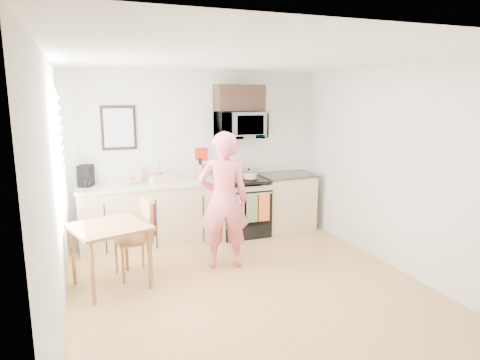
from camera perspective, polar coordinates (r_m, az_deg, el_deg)
name	(u,v)px	position (r m, az deg, el deg)	size (l,w,h in m)	color
floor	(252,291)	(5.09, 1.65, -14.57)	(4.60, 4.60, 0.00)	#A88141
back_wall	(198,154)	(6.83, -5.60, 3.46)	(4.00, 0.04, 2.60)	silver
front_wall	(398,250)	(2.77, 20.34, -8.81)	(4.00, 0.04, 2.60)	silver
left_wall	(55,195)	(4.35, -23.46, -1.87)	(0.04, 4.60, 2.60)	silver
right_wall	(400,170)	(5.73, 20.58, 1.31)	(0.04, 4.60, 2.60)	silver
ceiling	(254,58)	(4.60, 1.84, 16.01)	(4.00, 4.60, 0.04)	white
window	(60,157)	(5.09, -22.88, 2.83)	(0.06, 1.40, 1.50)	silver
cabinet_left	(153,215)	(6.56, -11.56, -4.64)	(2.10, 0.60, 0.90)	tan
countertop_left	(151,185)	(6.45, -11.72, -0.62)	(2.14, 0.64, 0.04)	beige
cabinet_right	(286,203)	(7.22, 6.20, -3.01)	(0.84, 0.60, 0.90)	tan
countertop_right	(287,175)	(7.12, 6.27, 0.66)	(0.88, 0.64, 0.04)	black
range	(242,208)	(6.89, 0.32, -3.75)	(0.76, 0.70, 1.16)	black
microwave	(240,125)	(6.77, 0.01, 7.35)	(0.76, 0.51, 0.42)	silver
upper_cabinet	(239,98)	(6.80, -0.12, 10.91)	(0.76, 0.35, 0.40)	black
wall_art	(119,128)	(6.56, -15.87, 6.72)	(0.50, 0.04, 0.65)	black
wall_trivet	(201,154)	(6.83, -5.16, 3.46)	(0.20, 0.02, 0.20)	#B0260F
person	(224,201)	(5.49, -2.20, -2.76)	(0.65, 0.43, 1.78)	#D73B58
dining_table	(109,232)	(5.19, -17.03, -6.70)	(0.87, 0.87, 0.75)	brown
chair	(143,226)	(5.47, -12.83, -6.04)	(0.50, 0.46, 0.96)	brown
knife_block	(201,172)	(6.69, -5.22, 1.13)	(0.10, 0.14, 0.22)	brown
utensil_crock	(159,173)	(6.56, -10.76, 0.94)	(0.11, 0.11, 0.32)	#B0260F
fruit_bowl	(130,181)	(6.50, -14.44, -0.09)	(0.26, 0.26, 0.11)	white
milk_carton	(137,175)	(6.51, -13.53, 0.68)	(0.09, 0.09, 0.24)	tan
coffee_maker	(86,176)	(6.47, -19.87, 0.45)	(0.24, 0.28, 0.30)	black
bread_bag	(162,180)	(6.35, -10.40, -0.01)	(0.33, 0.15, 0.12)	tan
cake	(250,177)	(6.71, 1.31, 0.44)	(0.25, 0.25, 0.08)	black
kettle	(226,172)	(6.74, -1.89, 1.13)	(0.21, 0.21, 0.26)	white
pot	(232,179)	(6.51, -1.09, 0.19)	(0.18, 0.31, 0.09)	silver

